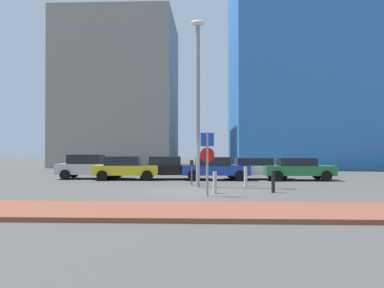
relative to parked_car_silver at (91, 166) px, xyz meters
name	(u,v)px	position (x,y,z in m)	size (l,w,h in m)	color
ground_plane	(191,191)	(6.82, -7.03, -0.80)	(120.00, 120.00, 0.00)	#4C4947
sidewalk_brick	(183,211)	(6.82, -12.90, -0.73)	(40.00, 3.15, 0.14)	brown
parked_car_silver	(91,166)	(0.00, 0.00, 0.00)	(4.51, 2.23, 1.57)	#B7BABF
parked_car_yellow	(126,167)	(2.42, -0.67, -0.03)	(4.10, 2.28, 1.47)	gold
parked_car_black	(169,167)	(5.09, -0.26, -0.05)	(4.49, 2.35, 1.46)	black
parked_car_blue	(216,168)	(8.06, -0.65, -0.05)	(4.17, 2.01, 1.43)	#1E389E
parked_car_white	(255,168)	(10.60, 0.00, -0.07)	(4.40, 2.12, 1.37)	white
parked_car_green	(298,168)	(13.12, -0.69, -0.06)	(4.29, 1.99, 1.39)	#237238
parking_sign_post	(207,156)	(7.54, -8.79, 0.84)	(0.60, 0.14, 2.62)	gray
parking_meter	(192,169)	(6.71, -4.15, 0.07)	(0.18, 0.14, 1.34)	#4C4C51
street_lamp	(198,91)	(7.07, -5.13, 4.09)	(0.70, 0.36, 8.50)	gray
traffic_bollard_near	(273,182)	(10.46, -7.39, -0.31)	(0.16, 0.16, 0.98)	black
traffic_bollard_mid	(246,177)	(9.51, -4.70, -0.29)	(0.17, 0.17, 1.02)	#B7B7BC
traffic_bollard_far	(215,182)	(7.87, -7.73, -0.33)	(0.17, 0.17, 0.94)	#B7B7BC
building_colorful_midrise	(313,50)	(19.46, 18.73, 12.33)	(18.10, 16.97, 26.27)	#3372BF
building_under_construction	(120,93)	(-2.46, 18.83, 7.53)	(12.49, 11.76, 16.66)	gray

